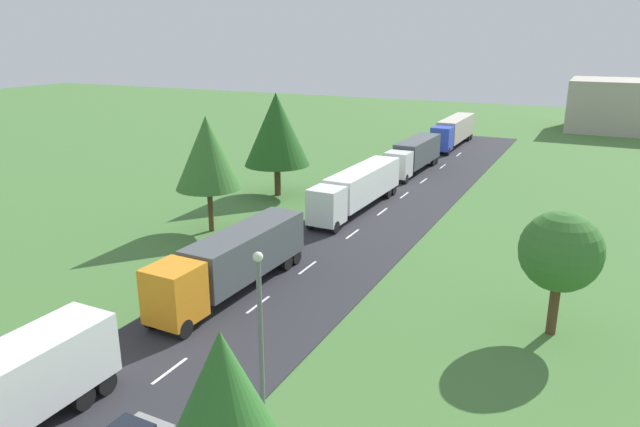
{
  "coord_description": "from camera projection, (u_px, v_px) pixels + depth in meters",
  "views": [
    {
      "loc": [
        16.38,
        5.39,
        14.71
      ],
      "look_at": [
        -1.88,
        42.59,
        1.97
      ],
      "focal_mm": 32.7,
      "sensor_mm": 36.0,
      "label": 1
    }
  ],
  "objects": [
    {
      "name": "truck_third",
      "position": [
        358.0,
        187.0,
        50.36
      ],
      "size": [
        2.76,
        14.32,
        3.47
      ],
      "color": "white",
      "rests_on": "road"
    },
    {
      "name": "tree_maple",
      "position": [
        276.0,
        129.0,
        53.98
      ],
      "size": [
        6.12,
        6.12,
        9.69
      ],
      "color": "#513823",
      "rests_on": "ground"
    },
    {
      "name": "lamppost_second",
      "position": [
        261.0,
        338.0,
        20.93
      ],
      "size": [
        0.36,
        0.36,
        7.59
      ],
      "color": "slate",
      "rests_on": "ground"
    },
    {
      "name": "tree_oak",
      "position": [
        207.0,
        153.0,
        43.82
      ],
      "size": [
        5.02,
        5.02,
        8.98
      ],
      "color": "#513823",
      "rests_on": "ground"
    },
    {
      "name": "tree_ash",
      "position": [
        561.0,
        252.0,
        28.68
      ],
      "size": [
        4.07,
        4.07,
        6.54
      ],
      "color": "#513823",
      "rests_on": "ground"
    },
    {
      "name": "truck_fifth",
      "position": [
        454.0,
        130.0,
        79.55
      ],
      "size": [
        2.52,
        14.73,
        3.74
      ],
      "color": "blue",
      "rests_on": "road"
    },
    {
      "name": "distant_building",
      "position": [
        619.0,
        106.0,
        91.96
      ],
      "size": [
        14.6,
        13.04,
        8.0
      ],
      "primitive_type": "cube",
      "color": "#B2A899",
      "rests_on": "ground"
    },
    {
      "name": "lane_marking_centre",
      "position": [
        113.0,
        413.0,
        23.53
      ],
      "size": [
        0.16,
        119.98,
        0.01
      ],
      "color": "white",
      "rests_on": "road"
    },
    {
      "name": "truck_second",
      "position": [
        233.0,
        260.0,
        34.14
      ],
      "size": [
        2.81,
        12.67,
        3.48
      ],
      "color": "orange",
      "rests_on": "road"
    },
    {
      "name": "truck_fourth",
      "position": [
        414.0,
        154.0,
        64.47
      ],
      "size": [
        2.72,
        12.18,
        3.51
      ],
      "color": "white",
      "rests_on": "road"
    },
    {
      "name": "road",
      "position": [
        188.0,
        358.0,
        27.61
      ],
      "size": [
        10.0,
        140.0,
        0.06
      ],
      "primitive_type": "cube",
      "color": "#2B2B30",
      "rests_on": "ground"
    }
  ]
}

